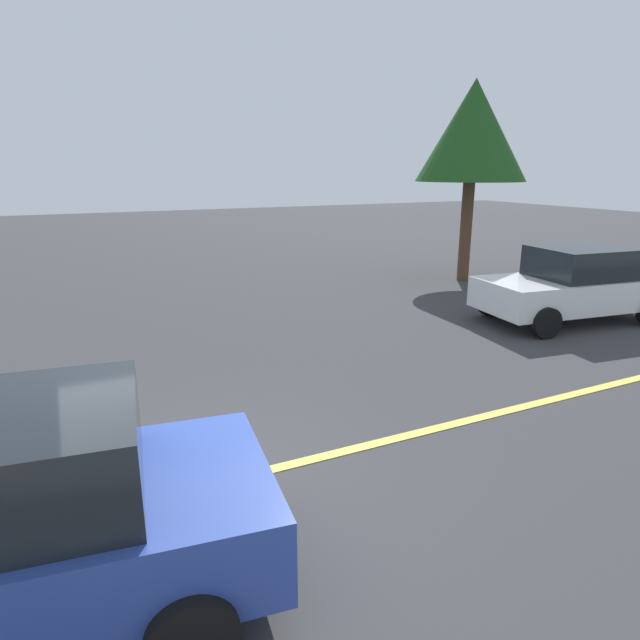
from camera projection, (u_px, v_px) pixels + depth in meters
ground_plane at (199, 488)px, 5.85m from camera, size 80.00×80.00×0.00m
lane_marking_centre at (427, 431)px, 7.11m from camera, size 28.00×0.16×0.01m
car_white_mid_road at (573, 285)px, 12.07m from camera, size 4.31×2.43×1.65m
tree_left_verge at (473, 132)px, 15.60m from camera, size 3.17×3.17×5.75m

